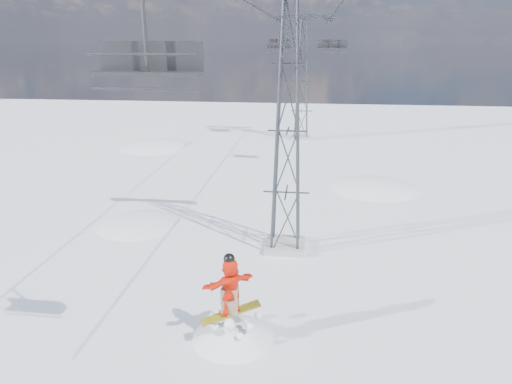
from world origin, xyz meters
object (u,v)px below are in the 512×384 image
Objects in this scene: lift_tower_far at (302,82)px; lift_chair_near at (148,61)px; snowboarder_jump at (234,378)px; lift_tower_near at (288,132)px.

lift_tower_far reaches higher than lift_chair_near.
lift_chair_near is (-0.93, -3.47, 10.36)m from snowboarder_jump.
lift_tower_far is (0.00, 25.00, 0.00)m from lift_tower_near.
lift_tower_far is 4.36× the size of lift_chair_near.
lift_chair_near is at bearing -102.00° from lift_tower_near.
lift_tower_near is at bearing -90.00° from lift_tower_far.
lift_tower_near is 11.08m from lift_chair_near.
lift_tower_near reaches higher than lift_chair_near.
lift_chair_near reaches higher than snowboarder_jump.
lift_tower_far is 1.61× the size of snowboarder_jump.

